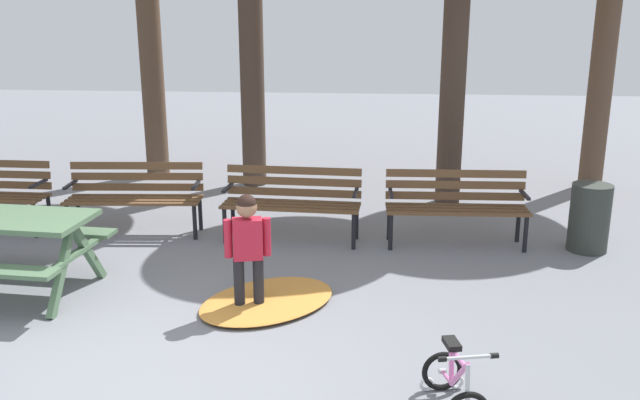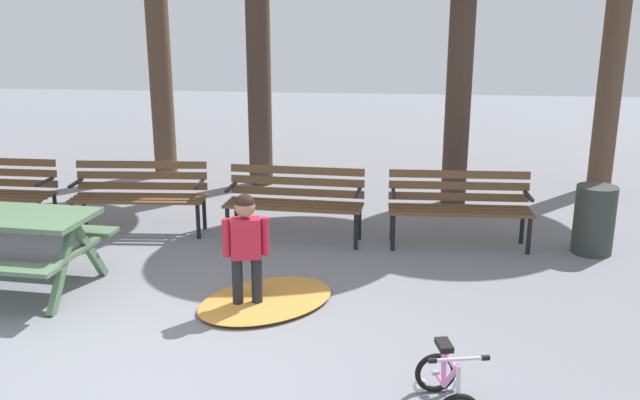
{
  "view_description": "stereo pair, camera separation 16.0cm",
  "coord_description": "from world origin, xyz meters",
  "px_view_note": "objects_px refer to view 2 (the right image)",
  "views": [
    {
      "loc": [
        1.6,
        -4.25,
        2.62
      ],
      "look_at": [
        1.04,
        2.02,
        0.85
      ],
      "focal_mm": 38.0,
      "sensor_mm": 36.0,
      "label": 1
    },
    {
      "loc": [
        1.76,
        -4.24,
        2.62
      ],
      "look_at": [
        1.04,
        2.02,
        0.85
      ],
      "focal_mm": 38.0,
      "sensor_mm": 36.0,
      "label": 2
    }
  ],
  "objects_px": {
    "park_bench_right": "(295,197)",
    "trash_bin": "(594,220)",
    "park_bench_left": "(140,191)",
    "child_standing": "(246,243)",
    "park_bench_far_right": "(459,202)",
    "kids_bicycle": "(446,386)"
  },
  "relations": [
    {
      "from": "child_standing",
      "to": "trash_bin",
      "type": "height_order",
      "value": "child_standing"
    },
    {
      "from": "park_bench_left",
      "to": "kids_bicycle",
      "type": "xyz_separation_m",
      "value": [
        3.45,
        -3.53,
        -0.31
      ]
    },
    {
      "from": "park_bench_far_right",
      "to": "child_standing",
      "type": "bearing_deg",
      "value": -135.43
    },
    {
      "from": "child_standing",
      "to": "kids_bicycle",
      "type": "height_order",
      "value": "child_standing"
    },
    {
      "from": "child_standing",
      "to": "park_bench_right",
      "type": "bearing_deg",
      "value": 86.09
    },
    {
      "from": "park_bench_right",
      "to": "park_bench_far_right",
      "type": "relative_size",
      "value": 1.0
    },
    {
      "from": "park_bench_far_right",
      "to": "child_standing",
      "type": "relative_size",
      "value": 1.49
    },
    {
      "from": "child_standing",
      "to": "trash_bin",
      "type": "distance_m",
      "value": 3.99
    },
    {
      "from": "park_bench_left",
      "to": "park_bench_right",
      "type": "xyz_separation_m",
      "value": [
        1.91,
        -0.08,
        0.0
      ]
    },
    {
      "from": "child_standing",
      "to": "kids_bicycle",
      "type": "distance_m",
      "value": 2.26
    },
    {
      "from": "park_bench_left",
      "to": "kids_bicycle",
      "type": "distance_m",
      "value": 4.95
    },
    {
      "from": "park_bench_right",
      "to": "kids_bicycle",
      "type": "relative_size",
      "value": 2.65
    },
    {
      "from": "park_bench_left",
      "to": "trash_bin",
      "type": "height_order",
      "value": "park_bench_left"
    },
    {
      "from": "kids_bicycle",
      "to": "trash_bin",
      "type": "bearing_deg",
      "value": 61.52
    },
    {
      "from": "park_bench_right",
      "to": "child_standing",
      "type": "height_order",
      "value": "child_standing"
    },
    {
      "from": "park_bench_left",
      "to": "park_bench_right",
      "type": "height_order",
      "value": "same"
    },
    {
      "from": "park_bench_left",
      "to": "trash_bin",
      "type": "relative_size",
      "value": 2.13
    },
    {
      "from": "kids_bicycle",
      "to": "child_standing",
      "type": "bearing_deg",
      "value": 139.03
    },
    {
      "from": "child_standing",
      "to": "trash_bin",
      "type": "xyz_separation_m",
      "value": [
        3.5,
        1.91,
        -0.26
      ]
    },
    {
      "from": "park_bench_far_right",
      "to": "child_standing",
      "type": "height_order",
      "value": "child_standing"
    },
    {
      "from": "trash_bin",
      "to": "park_bench_left",
      "type": "bearing_deg",
      "value": 178.17
    },
    {
      "from": "park_bench_right",
      "to": "trash_bin",
      "type": "relative_size",
      "value": 2.12
    }
  ]
}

